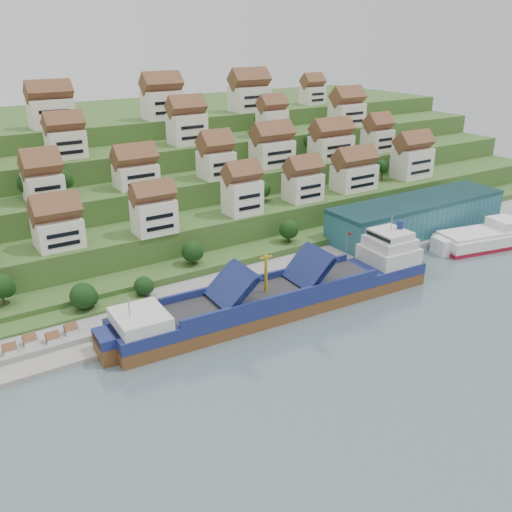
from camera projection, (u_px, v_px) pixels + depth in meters
ground at (315, 299)px, 134.63m from camera, size 300.00×300.00×0.00m
quay at (339, 258)px, 155.97m from camera, size 180.00×14.00×2.20m
pebble_beach at (52, 344)px, 114.60m from camera, size 45.00×20.00×1.00m
hillside at (143, 169)px, 211.32m from camera, size 260.00×128.00×31.00m
hillside_village at (204, 152)px, 174.19m from camera, size 159.17×63.14×29.18m
hillside_trees at (199, 191)px, 160.65m from camera, size 140.91×62.02×31.26m
warehouse at (417, 215)px, 171.35m from camera, size 60.00×15.00×10.00m
flagpole at (347, 245)px, 148.96m from camera, size 1.28×0.16×8.00m
beach_huts at (42, 343)px, 112.02m from camera, size 14.40×3.70×2.20m
cargo_ship at (289, 295)px, 129.11m from camera, size 77.85×15.42×17.16m
second_ship at (486, 238)px, 166.06m from camera, size 30.46×16.08×8.39m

